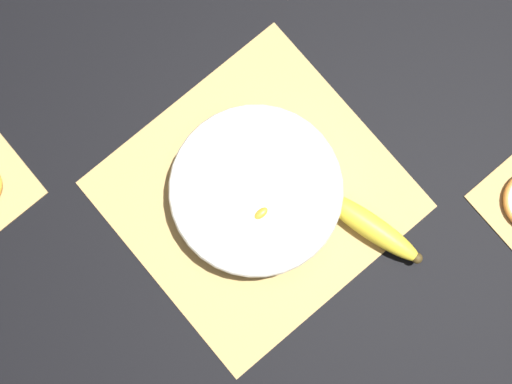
# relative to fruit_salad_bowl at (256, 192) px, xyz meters

# --- Properties ---
(ground_plane) EXTENTS (6.00, 6.00, 0.00)m
(ground_plane) POSITION_rel_fruit_salad_bowl_xyz_m (0.00, 0.00, -0.04)
(ground_plane) COLOR black
(bamboo_mat_center) EXTENTS (0.41, 0.39, 0.01)m
(bamboo_mat_center) POSITION_rel_fruit_salad_bowl_xyz_m (0.00, 0.00, -0.03)
(bamboo_mat_center) COLOR tan
(bamboo_mat_center) RESTS_ON ground_plane
(fruit_salad_bowl) EXTENTS (0.26, 0.26, 0.06)m
(fruit_salad_bowl) POSITION_rel_fruit_salad_bowl_xyz_m (0.00, 0.00, 0.00)
(fruit_salad_bowl) COLOR silver
(fruit_salad_bowl) RESTS_ON bamboo_mat_center
(whole_banana) EXTENTS (0.08, 0.18, 0.04)m
(whole_banana) POSITION_rel_fruit_salad_bowl_xyz_m (0.10, -0.15, -0.01)
(whole_banana) COLOR yellow
(whole_banana) RESTS_ON bamboo_mat_center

